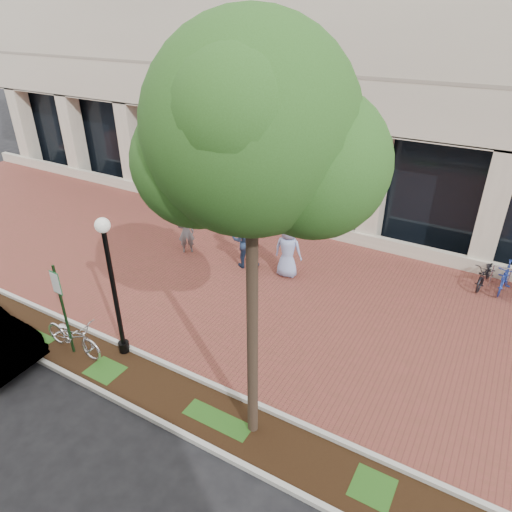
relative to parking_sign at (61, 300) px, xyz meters
The scene contains 12 objects.
ground 6.18m from the parking_sign, 63.09° to the left, with size 120.00×120.00×0.00m, color black.
brick_plaza 6.18m from the parking_sign, 63.09° to the left, with size 40.00×9.00×0.01m, color brown.
planting_strip 3.17m from the parking_sign, ahead, with size 40.00×1.50×0.01m, color black.
curb_plaza_side 3.24m from the parking_sign, 16.73° to the left, with size 40.00×0.12×0.12m, color beige.
curb_street_side 3.21m from the parking_sign, 14.35° to the right, with size 40.00×0.12×0.12m, color beige.
parking_sign is the anchor object (origin of this frame).
lamppost 1.45m from the parking_sign, 31.73° to the left, with size 0.36×0.36×3.86m.
street_tree 7.10m from the parking_sign, ahead, with size 3.99×3.32×8.12m.
locked_bicycle 1.16m from the parking_sign, 71.80° to the left, with size 0.68×1.95×1.02m, color silver.
pedestrian_left 6.15m from the parking_sign, 97.99° to the left, with size 0.59×0.39×1.61m, color slate.
pedestrian_mid 6.46m from the parking_sign, 75.82° to the left, with size 0.97×0.76×2.00m, color navy.
pedestrian_right 7.14m from the parking_sign, 63.86° to the left, with size 0.93×0.61×1.91m, color #95A8DE.
Camera 1 is at (6.18, -11.00, 8.04)m, focal length 32.00 mm.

